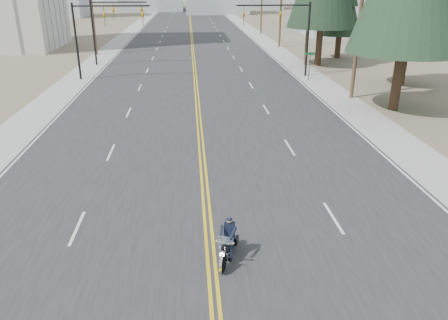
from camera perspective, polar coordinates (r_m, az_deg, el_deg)
ground_plane at (r=13.91m, az=-1.34°, el=-16.63°), size 400.00×400.00×0.00m
road at (r=81.29m, az=-4.28°, el=16.02°), size 20.00×200.00×0.01m
sidewalk_left at (r=82.02m, az=-12.64°, el=15.63°), size 3.00×200.00×0.01m
sidewalk_right at (r=82.18m, az=4.10°, el=16.10°), size 3.00×200.00×0.01m
traffic_mast_left at (r=43.81m, az=-16.28°, el=16.44°), size 7.10×0.26×7.00m
traffic_mast_right at (r=44.03m, az=8.36°, el=17.08°), size 7.10×0.26×7.00m
traffic_mast_far at (r=51.71m, az=-14.96°, el=17.26°), size 6.10×0.26×7.00m
street_sign at (r=42.93m, az=11.13°, el=12.55°), size 0.90×0.06×2.62m
utility_pole_b at (r=36.35m, az=17.30°, el=16.97°), size 2.20×0.30×11.50m
utility_pole_c at (r=50.62m, az=10.99°, el=18.47°), size 2.20×0.30×11.00m
utility_pole_d at (r=65.20m, az=7.46°, el=19.66°), size 2.20×0.30×11.50m
utility_pole_e at (r=81.92m, az=4.95°, el=20.07°), size 2.20×0.30×11.00m
utility_pole_left at (r=60.11m, az=-16.86°, el=18.26°), size 2.20×0.30×10.50m
motorcyclist at (r=14.77m, az=0.45°, el=-10.50°), size 1.36×2.05×1.48m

